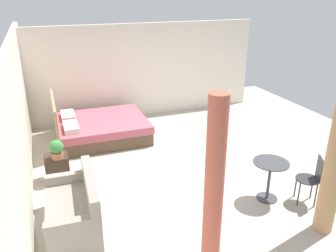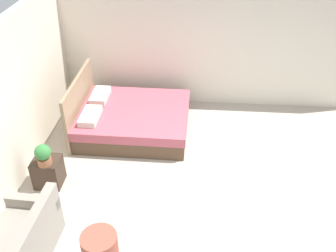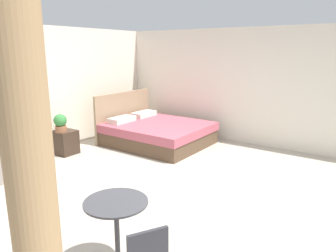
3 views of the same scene
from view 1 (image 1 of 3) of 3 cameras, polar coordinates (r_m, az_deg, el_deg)
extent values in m
cube|color=#B2A899|center=(7.56, 3.58, -5.55)|extent=(9.23, 9.55, 0.02)
cube|color=silver|center=(6.49, -23.55, 0.44)|extent=(9.23, 0.12, 2.60)
cube|color=silver|center=(9.87, -3.71, 9.18)|extent=(0.12, 6.55, 2.60)
cube|color=brown|center=(8.67, -10.78, -1.01)|extent=(1.82, 2.10, 0.31)
cube|color=#B25160|center=(8.58, -10.89, 0.50)|extent=(1.86, 2.14, 0.18)
cube|color=#997F60|center=(8.44, -18.13, 0.60)|extent=(1.85, 0.08, 1.12)
cube|color=silver|center=(8.08, -15.79, -0.14)|extent=(0.65, 0.33, 0.12)
cube|color=silver|center=(8.82, -16.26, 1.67)|extent=(0.65, 0.33, 0.12)
cube|color=gray|center=(5.69, -15.55, -13.98)|extent=(1.48, 0.84, 0.43)
cube|color=gray|center=(5.47, -12.71, -9.98)|extent=(1.45, 0.21, 0.42)
cube|color=gray|center=(6.09, -16.19, -8.22)|extent=(0.18, 0.77, 0.16)
cube|color=gray|center=(4.99, -15.47, -15.50)|extent=(0.18, 0.77, 0.16)
cube|color=#38281E|center=(7.03, -17.89, -6.56)|extent=(0.41, 0.44, 0.49)
cylinder|color=#935B3D|center=(6.81, -17.86, -4.61)|extent=(0.22, 0.22, 0.13)
sphere|color=#387F3D|center=(6.73, -18.03, -3.29)|extent=(0.26, 0.26, 0.26)
cylinder|color=#3F3F44|center=(6.48, 16.03, -11.39)|extent=(0.37, 0.37, 0.02)
cylinder|color=#3F3F44|center=(6.30, 16.36, -8.76)|extent=(0.05, 0.05, 0.71)
cylinder|color=#3F3F44|center=(6.13, 16.72, -5.83)|extent=(0.61, 0.61, 0.02)
cylinder|color=#2D2D33|center=(6.58, 20.39, -9.29)|extent=(0.02, 0.02, 0.44)
cylinder|color=#2D2D33|center=(6.35, 20.84, -10.56)|extent=(0.02, 0.02, 0.44)
cylinder|color=#2D2D33|center=(6.64, 22.74, -9.33)|extent=(0.02, 0.02, 0.44)
cylinder|color=#2D2D33|center=(6.42, 23.28, -10.59)|extent=(0.02, 0.02, 0.44)
cylinder|color=#2D2D33|center=(6.38, 22.10, -8.17)|extent=(0.54, 0.54, 0.02)
cube|color=#2D2D33|center=(6.33, 23.85, -6.55)|extent=(0.29, 0.18, 0.40)
cylinder|color=tan|center=(5.47, 26.03, -5.11)|extent=(0.29, 0.29, 2.39)
cylinder|color=#C15B47|center=(4.36, 7.65, -9.83)|extent=(0.25, 0.25, 2.39)
camera|label=2|loc=(3.04, 42.86, 34.74)|focal=40.90mm
camera|label=3|loc=(6.05, 45.31, 2.30)|focal=34.09mm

